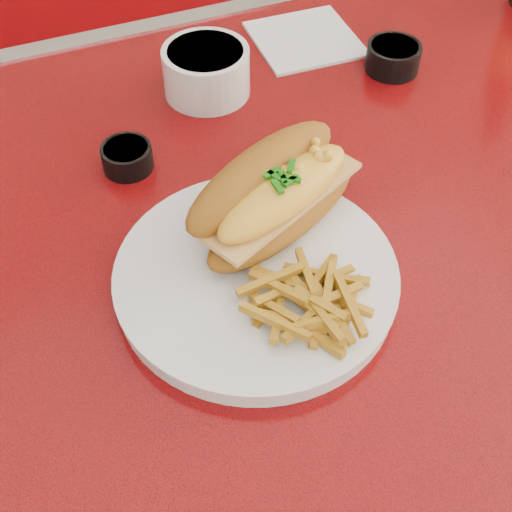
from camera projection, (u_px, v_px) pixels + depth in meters
name	position (u px, v px, depth m)	size (l,w,h in m)	color
ground	(308.00, 505.00, 1.30)	(8.00, 8.00, 0.00)	silver
diner_table	(337.00, 300.00, 0.84)	(1.23, 0.83, 0.77)	red
booth_bench_far	(159.00, 123.00, 1.58)	(1.20, 0.51, 0.90)	maroon
dinner_plate	(256.00, 278.00, 0.64)	(0.27, 0.27, 0.02)	silver
mac_hoagie	(276.00, 193.00, 0.65)	(0.21, 0.16, 0.08)	#9D5F19
fries_pile	(310.00, 303.00, 0.60)	(0.09, 0.09, 0.03)	gold
fork	(318.00, 246.00, 0.66)	(0.03, 0.14, 0.00)	silver
gravy_ramekin	(206.00, 70.00, 0.82)	(0.10, 0.10, 0.06)	silver
sauce_cup_left	(127.00, 156.00, 0.75)	(0.06, 0.06, 0.03)	black
sauce_cup_right	(393.00, 56.00, 0.86)	(0.08, 0.08, 0.03)	black
paper_napkin	(305.00, 39.00, 0.92)	(0.13, 0.13, 0.00)	white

